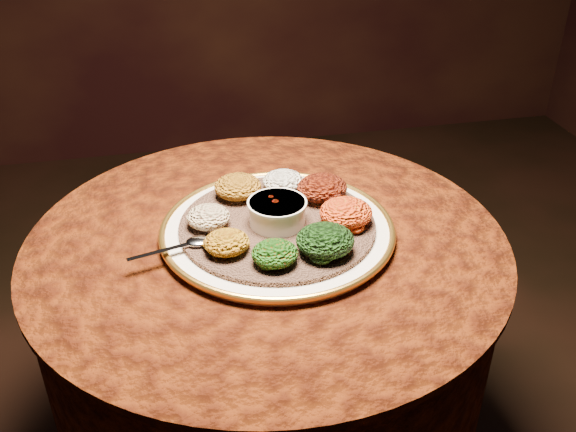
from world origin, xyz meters
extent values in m
cylinder|color=black|center=(0.00, 0.00, 0.34)|extent=(0.12, 0.12, 0.68)
cylinder|color=black|center=(0.00, 0.00, 0.70)|extent=(0.80, 0.80, 0.04)
cylinder|color=#451805|center=(0.00, 0.00, 0.56)|extent=(0.93, 0.93, 0.34)
cylinder|color=#451805|center=(0.00, 0.00, 0.73)|extent=(0.96, 0.96, 0.01)
cylinder|color=white|center=(0.02, 0.00, 0.74)|extent=(0.52, 0.52, 0.02)
torus|color=gold|center=(0.02, 0.00, 0.75)|extent=(0.47, 0.47, 0.01)
cylinder|color=brown|center=(0.02, 0.00, 0.76)|extent=(0.46, 0.46, 0.01)
cylinder|color=white|center=(0.02, 0.00, 0.79)|extent=(0.11, 0.11, 0.05)
cylinder|color=white|center=(0.02, 0.00, 0.81)|extent=(0.12, 0.12, 0.01)
cylinder|color=#500704|center=(0.02, 0.00, 0.80)|extent=(0.09, 0.09, 0.01)
ellipsoid|color=silver|center=(-0.14, -0.04, 0.77)|extent=(0.05, 0.04, 0.01)
cube|color=silver|center=(-0.20, -0.06, 0.77)|extent=(0.13, 0.04, 0.00)
ellipsoid|color=white|center=(0.06, 0.13, 0.78)|extent=(0.09, 0.08, 0.04)
ellipsoid|color=black|center=(0.13, 0.08, 0.79)|extent=(0.11, 0.10, 0.05)
ellipsoid|color=#BA890F|center=(0.15, -0.03, 0.79)|extent=(0.10, 0.10, 0.05)
ellipsoid|color=black|center=(0.09, -0.11, 0.79)|extent=(0.11, 0.10, 0.05)
ellipsoid|color=#9D270A|center=(-0.01, -0.13, 0.78)|extent=(0.08, 0.08, 0.04)
ellipsoid|color=#B17C0F|center=(-0.09, -0.07, 0.78)|extent=(0.08, 0.08, 0.04)
ellipsoid|color=maroon|center=(-0.11, 0.02, 0.78)|extent=(0.09, 0.08, 0.04)
ellipsoid|color=#985D12|center=(-0.04, 0.12, 0.79)|extent=(0.10, 0.09, 0.05)
camera|label=1|loc=(-0.19, -1.05, 1.44)|focal=40.00mm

